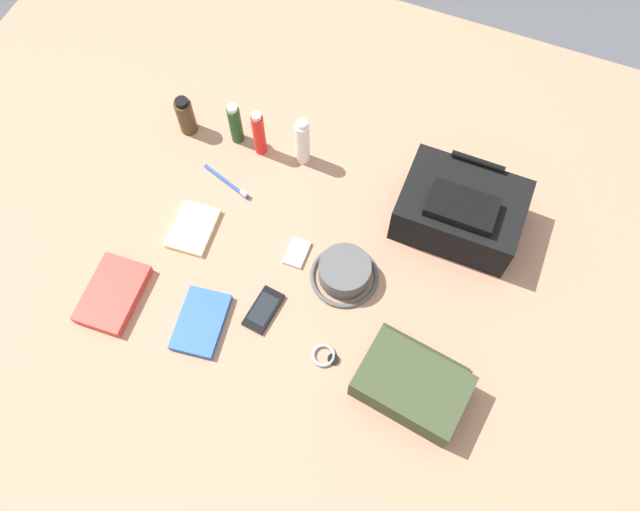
# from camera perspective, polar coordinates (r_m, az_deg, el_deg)

# --- Properties ---
(ground_plane) EXTENTS (2.64, 2.02, 0.02)m
(ground_plane) POSITION_cam_1_polar(r_m,az_deg,el_deg) (1.70, -0.00, -0.76)
(ground_plane) COLOR tan
(ground_plane) RESTS_ON ground
(backpack) EXTENTS (0.32, 0.24, 0.17)m
(backpack) POSITION_cam_1_polar(r_m,az_deg,el_deg) (1.72, 12.74, 4.09)
(backpack) COLOR black
(backpack) RESTS_ON ground_plane
(toiletry_pouch) EXTENTS (0.28, 0.24, 0.09)m
(toiletry_pouch) POSITION_cam_1_polar(r_m,az_deg,el_deg) (1.54, 8.45, -11.65)
(toiletry_pouch) COLOR #384228
(toiletry_pouch) RESTS_ON ground_plane
(bucket_hat) EXTENTS (0.18, 0.18, 0.07)m
(bucket_hat) POSITION_cam_1_polar(r_m,az_deg,el_deg) (1.64, 2.27, -1.55)
(bucket_hat) COLOR #525252
(bucket_hat) RESTS_ON ground_plane
(cologne_bottle) EXTENTS (0.05, 0.05, 0.13)m
(cologne_bottle) POSITION_cam_1_polar(r_m,az_deg,el_deg) (1.91, -12.23, 12.42)
(cologne_bottle) COLOR #473319
(cologne_bottle) RESTS_ON ground_plane
(shampoo_bottle) EXTENTS (0.04, 0.04, 0.15)m
(shampoo_bottle) POSITION_cam_1_polar(r_m,az_deg,el_deg) (1.85, -7.77, 11.88)
(shampoo_bottle) COLOR #19471E
(shampoo_bottle) RESTS_ON ground_plane
(sunscreen_spray) EXTENTS (0.04, 0.04, 0.17)m
(sunscreen_spray) POSITION_cam_1_polar(r_m,az_deg,el_deg) (1.81, -5.62, 11.06)
(sunscreen_spray) COLOR red
(sunscreen_spray) RESTS_ON ground_plane
(toothpaste_tube) EXTENTS (0.04, 0.04, 0.17)m
(toothpaste_tube) POSITION_cam_1_polar(r_m,az_deg,el_deg) (1.78, -1.62, 10.37)
(toothpaste_tube) COLOR white
(toothpaste_tube) RESTS_ON ground_plane
(paperback_novel) EXTENTS (0.15, 0.21, 0.03)m
(paperback_novel) POSITION_cam_1_polar(r_m,az_deg,el_deg) (1.72, -18.46, -3.38)
(paperback_novel) COLOR red
(paperback_novel) RESTS_ON ground_plane
(travel_guidebook) EXTENTS (0.14, 0.19, 0.02)m
(travel_guidebook) POSITION_cam_1_polar(r_m,az_deg,el_deg) (1.64, -10.87, -6.02)
(travel_guidebook) COLOR blue
(travel_guidebook) RESTS_ON ground_plane
(cell_phone) EXTENTS (0.07, 0.13, 0.01)m
(cell_phone) POSITION_cam_1_polar(r_m,az_deg,el_deg) (1.63, -5.21, -4.99)
(cell_phone) COLOR black
(cell_phone) RESTS_ON ground_plane
(media_player) EXTENTS (0.05, 0.09, 0.01)m
(media_player) POSITION_cam_1_polar(r_m,az_deg,el_deg) (1.69, -2.10, 0.24)
(media_player) COLOR #B7B7BC
(media_player) RESTS_ON ground_plane
(wristwatch) EXTENTS (0.07, 0.06, 0.01)m
(wristwatch) POSITION_cam_1_polar(r_m,az_deg,el_deg) (1.59, 0.44, -9.19)
(wristwatch) COLOR #99999E
(wristwatch) RESTS_ON ground_plane
(toothbrush) EXTENTS (0.17, 0.06, 0.02)m
(toothbrush) POSITION_cam_1_polar(r_m,az_deg,el_deg) (1.82, -8.37, 6.58)
(toothbrush) COLOR blue
(toothbrush) RESTS_ON ground_plane
(notepad) EXTENTS (0.12, 0.16, 0.02)m
(notepad) POSITION_cam_1_polar(r_m,az_deg,el_deg) (1.76, -11.57, 2.46)
(notepad) COLOR beige
(notepad) RESTS_ON ground_plane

